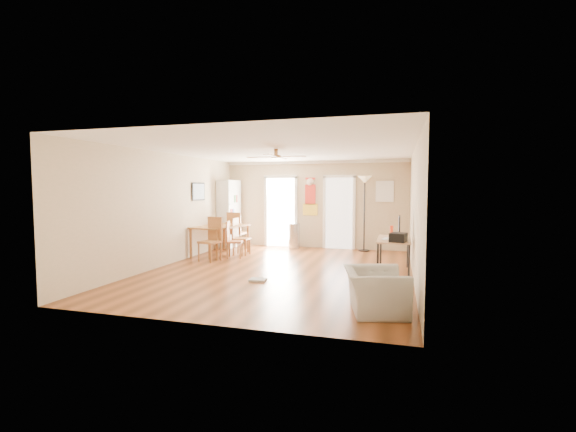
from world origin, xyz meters
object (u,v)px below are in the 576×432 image
(dining_chair_far, at_px, (237,231))
(wastebasket_a, at_px, (355,273))
(torchiere_lamp, at_px, (364,214))
(dining_table, at_px, (221,240))
(trash_can, at_px, (294,236))
(dining_chair_near, at_px, (210,239))
(dining_chair_right_b, at_px, (235,240))
(bookshelf, at_px, (229,214))
(dining_chair_right_a, at_px, (242,237))
(wastebasket_b, at_px, (389,283))
(printer, at_px, (398,237))
(armchair, at_px, (375,291))
(computer_desk, at_px, (394,256))

(dining_chair_far, distance_m, wastebasket_a, 4.83)
(torchiere_lamp, height_order, wastebasket_a, torchiere_lamp)
(dining_table, height_order, trash_can, dining_table)
(dining_chair_near, bearing_deg, dining_table, 113.22)
(dining_chair_right_b, xyz_separation_m, torchiere_lamp, (3.11, 2.00, 0.60))
(bookshelf, bearing_deg, dining_chair_right_a, -51.05)
(bookshelf, bearing_deg, wastebasket_b, -37.41)
(dining_chair_near, xyz_separation_m, trash_can, (1.44, 2.59, -0.16))
(dining_chair_near, bearing_deg, wastebasket_b, -7.88)
(printer, distance_m, wastebasket_a, 1.13)
(dining_chair_right_b, relative_size, dining_chair_far, 0.86)
(armchair, bearing_deg, wastebasket_b, -20.90)
(dining_chair_near, xyz_separation_m, armchair, (4.15, -2.97, -0.22))
(dining_chair_far, distance_m, armchair, 6.51)
(dining_chair_right_b, bearing_deg, dining_chair_far, 6.12)
(dining_chair_right_b, xyz_separation_m, dining_chair_far, (-0.51, 1.34, 0.07))
(dining_chair_near, distance_m, wastebasket_b, 4.67)
(printer, xyz_separation_m, armchair, (-0.30, -2.36, -0.50))
(computer_desk, bearing_deg, wastebasket_b, -91.60)
(torchiere_lamp, distance_m, printer, 3.36)
(wastebasket_b, bearing_deg, dining_table, 149.24)
(dining_chair_right_b, bearing_deg, dining_table, 45.01)
(wastebasket_a, height_order, armchair, armchair)
(bookshelf, bearing_deg, armchair, -46.04)
(trash_can, height_order, wastebasket_b, trash_can)
(dining_chair_right_b, xyz_separation_m, computer_desk, (3.96, -0.71, -0.11))
(dining_chair_far, xyz_separation_m, wastebasket_b, (4.42, -3.68, -0.39))
(dining_table, xyz_separation_m, dining_chair_right_a, (0.55, 0.13, 0.10))
(dining_chair_near, relative_size, armchair, 1.12)
(dining_table, distance_m, armchair, 5.80)
(dining_table, bearing_deg, bookshelf, 105.29)
(bookshelf, xyz_separation_m, printer, (4.98, -2.92, -0.21))
(wastebasket_a, xyz_separation_m, armchair, (0.49, -1.92, 0.18))
(dining_table, height_order, dining_chair_right_b, dining_chair_right_b)
(computer_desk, xyz_separation_m, armchair, (-0.21, -2.86, -0.05))
(bookshelf, height_order, computer_desk, bookshelf)
(bookshelf, distance_m, torchiere_lamp, 4.05)
(torchiere_lamp, bearing_deg, trash_can, -179.66)
(dining_chair_near, bearing_deg, torchiere_lamp, 50.54)
(dining_chair_far, relative_size, torchiere_lamp, 0.51)
(dining_table, height_order, computer_desk, dining_table)
(dining_chair_right_a, height_order, computer_desk, dining_chair_right_a)
(bookshelf, relative_size, printer, 5.85)
(wastebasket_b, height_order, armchair, armchair)
(bookshelf, relative_size, wastebasket_a, 7.63)
(trash_can, relative_size, printer, 2.15)
(printer, bearing_deg, wastebasket_a, -138.35)
(dining_chair_right_a, xyz_separation_m, wastebasket_b, (3.92, -2.79, -0.34))
(dining_table, relative_size, dining_chair_far, 1.45)
(armchair, bearing_deg, dining_chair_far, 27.71)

